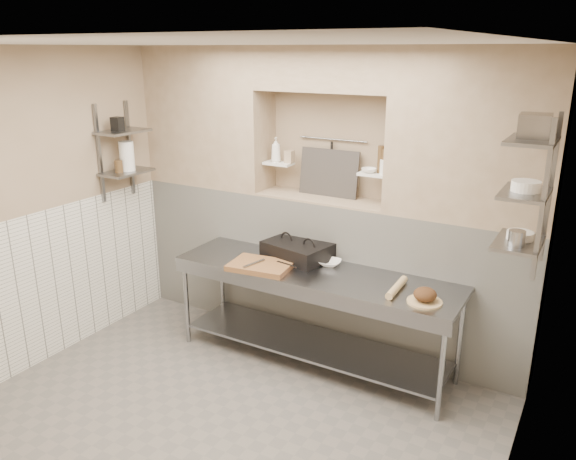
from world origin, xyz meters
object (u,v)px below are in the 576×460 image
Objects in this scene: mixing_bowl at (330,263)px; bottle_soap at (276,150)px; panini_press at (298,250)px; cutting_board at (261,266)px; jug_left at (127,156)px; bowl_alcove at (369,170)px; prep_table at (313,299)px; rolling_pin at (397,288)px; bread_loaf at (425,294)px.

bottle_soap reaches higher than mixing_bowl.
panini_press is 0.42m from cutting_board.
bowl_alcove is at bearing 15.94° from jug_left.
prep_table is at bearing -37.80° from bottle_soap.
cutting_board is at bearing -135.00° from bowl_alcove.
mixing_bowl is at bearing 10.26° from panini_press.
bottle_soap is (-0.77, 0.35, 0.91)m from mixing_bowl.
bottle_soap reaches higher than jug_left.
mixing_bowl is 2.27m from jug_left.
mixing_bowl is at bearing -121.28° from bowl_alcove.
mixing_bowl is 1.53× the size of bowl_alcove.
bowl_alcove is at bearing 58.72° from mixing_bowl.
rolling_pin is at bearing -18.37° from mixing_bowl.
rolling_pin reaches higher than cutting_board.
bowl_alcove reaches higher than panini_press.
panini_press reaches higher than bread_loaf.
rolling_pin is 2.93m from jug_left.
cutting_board is 1.29m from bowl_alcove.
mixing_bowl is at bearing 8.70° from jug_left.
prep_table is at bearing 172.74° from bread_loaf.
prep_table is 1.25m from bowl_alcove.
rolling_pin is at bearing 6.26° from cutting_board.
prep_table is 0.49m from panini_press.
rolling_pin is at bearing -48.16° from bowl_alcove.
bowl_alcove is (-0.77, 0.67, 0.76)m from bread_loaf.
panini_press is at bearing 66.37° from cutting_board.
bowl_alcove reaches higher than cutting_board.
panini_press is 1.94m from jug_left.
bread_loaf is at bearing 1.25° from cutting_board.
prep_table is 0.56m from cutting_board.
bowl_alcove is (0.26, 0.54, 1.09)m from prep_table.
panini_press is at bearing -38.07° from bottle_soap.
bottle_soap is at bearing 26.85° from jug_left.
bottle_soap is (-0.72, 0.56, 1.19)m from prep_table.
bowl_alcove is 2.38m from jug_left.
cutting_board is at bearing -143.55° from mixing_bowl.
mixing_bowl is at bearing -24.31° from bottle_soap.
panini_press is 0.98m from bowl_alcove.
bottle_soap reaches higher than rolling_pin.
cutting_board is 1.79m from jug_left.
prep_table is 4.84× the size of cutting_board.
rolling_pin is 0.28m from bread_loaf.
mixing_bowl reaches higher than prep_table.
panini_press reaches higher than rolling_pin.
panini_press is (-0.28, 0.22, 0.34)m from prep_table.
bread_loaf reaches higher than prep_table.
bottle_soap is at bearing 155.69° from mixing_bowl.
jug_left reaches higher than rolling_pin.
bowl_alcove reaches higher than bread_loaf.
jug_left is (-2.09, -0.32, 0.83)m from mixing_bowl.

